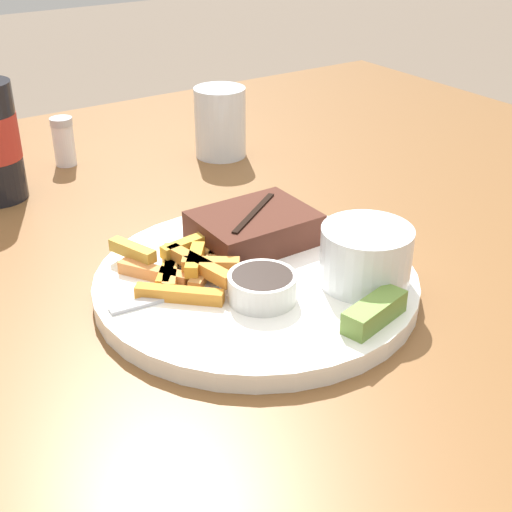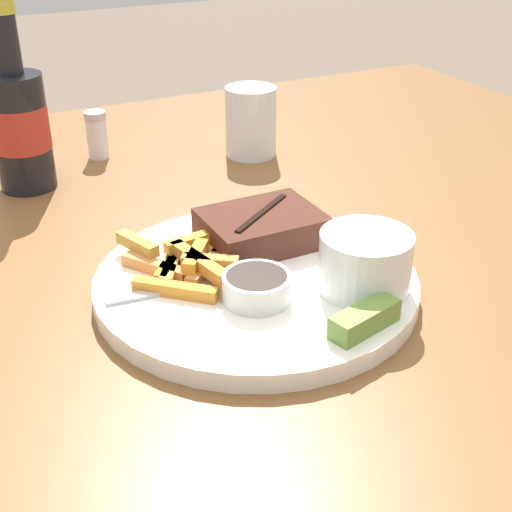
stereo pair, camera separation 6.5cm
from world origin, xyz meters
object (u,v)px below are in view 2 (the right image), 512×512
Objects in this scene: pickle_spear at (365,319)px; drinking_glass at (251,122)px; dinner_plate at (256,283)px; steak_portion at (261,228)px; salt_shaker at (97,135)px; dipping_sauce_cup at (257,286)px; knife_utensil at (236,255)px; fork_utensil at (173,289)px; beer_bottle at (20,125)px; coleslaw_cup at (365,259)px.

drinking_glass is at bearing 74.70° from pickle_spear.
steak_portion is at bearing 58.14° from dinner_plate.
salt_shaker is (-0.07, 0.54, 0.00)m from pickle_spear.
dipping_sauce_cup is 0.37× the size of knife_utensil.
dinner_plate is at bearing -121.86° from steak_portion.
fork_utensil is 0.08m from knife_utensil.
pickle_spear is (0.00, -0.18, -0.01)m from steak_portion.
beer_bottle is at bearing 106.83° from dipping_sauce_cup.
pickle_spear is 0.51m from beer_bottle.
salt_shaker is at bearing 100.43° from steak_portion.
knife_utensil is at bearing 126.36° from coleslaw_cup.
knife_utensil is at bearing 77.06° from dipping_sauce_cup.
coleslaw_cup is at bearing -15.64° from dipping_sauce_cup.
dinner_plate is 2.62× the size of steak_portion.
drinking_glass is (0.09, 0.40, -0.00)m from coleslaw_cup.
coleslaw_cup reaches higher than fork_utensil.
steak_portion is at bearing 28.94° from fork_utensil.
dipping_sauce_cup is 0.08m from knife_utensil.
fork_utensil is at bearing 124.64° from knife_utensil.
coleslaw_cup is (0.04, -0.12, 0.01)m from steak_portion.
beer_bottle reaches higher than steak_portion.
knife_utensil is (-0.04, -0.02, -0.01)m from steak_portion.
fork_utensil is 1.42× the size of drinking_glass.
steak_portion is at bearing -59.76° from beer_bottle.
salt_shaker is at bearing 97.34° from pickle_spear.
beer_bottle is 0.30m from drinking_glass.
drinking_glass reaches higher than dipping_sauce_cup.
dipping_sauce_cup is 0.41m from drinking_glass.
coleslaw_cup is 0.41m from drinking_glass.
dipping_sauce_cup is 0.08m from fork_utensil.
fork_utensil is (-0.08, 0.01, 0.01)m from dinner_plate.
drinking_glass reaches higher than coleslaw_cup.
fork_utensil is 0.59× the size of beer_bottle.
steak_portion reaches higher than pickle_spear.
knife_utensil is 2.53× the size of salt_shaker.
coleslaw_cup is at bearing -71.80° from steak_portion.
dipping_sauce_cup is 0.45× the size of fork_utensil.
dinner_plate is 0.13m from pickle_spear.
steak_portion is 1.22× the size of drinking_glass.
dinner_plate is 0.04m from knife_utensil.
dinner_plate is 1.33× the size of beer_bottle.
dinner_plate is 3.19× the size of drinking_glass.
drinking_glass is (0.18, 0.37, 0.02)m from dipping_sauce_cup.
dinner_plate is 0.07m from steak_portion.
knife_utensil is at bearing -119.17° from drinking_glass.
fork_utensil is at bearing -126.74° from drinking_glass.
fork_utensil is at bearing 154.54° from coleslaw_cup.
dipping_sauce_cup is (-0.09, 0.03, -0.02)m from coleslaw_cup.
pickle_spear is at bearing -69.61° from beer_bottle.
fork_utensil is 0.41m from salt_shaker.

